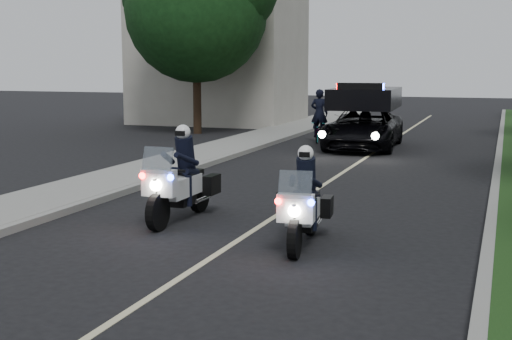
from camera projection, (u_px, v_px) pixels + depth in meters
The scene contains 13 objects.
ground at pixel (162, 290), 9.46m from camera, with size 120.00×120.00×0.00m, color black.
curb_right at pixel (496, 184), 17.39m from camera, with size 0.20×60.00×0.15m, color gray.
curb_left at pixel (195, 168), 20.12m from camera, with size 0.20×60.00×0.15m, color gray.
sidewalk_left at pixel (160, 166), 20.49m from camera, with size 2.00×60.00×0.16m, color gray.
building_far at pixel (219, 55), 36.48m from camera, with size 8.00×6.00×7.00m, color #A8A396.
lane_marking at pixel (334, 178), 18.77m from camera, with size 0.12×50.00×0.01m, color #BFB78C.
police_moto_left at pixel (181, 220), 13.70m from camera, with size 0.77×2.20×1.87m, color silver, non-canonical shape.
police_moto_right at pixel (303, 245), 11.80m from camera, with size 0.70×1.99×1.69m, color white, non-canonical shape.
police_suv at pixel (363, 148), 25.54m from camera, with size 2.44×5.28×2.56m, color black.
bicycle at pixel (319, 142), 27.51m from camera, with size 0.54×1.54×0.80m, color black.
cyclist at pixel (319, 142), 27.51m from camera, with size 0.68×0.45×1.88m, color black.
tree_left_near at pixel (198, 133), 31.05m from camera, with size 6.19×6.19×10.32m, color #133914, non-canonical shape.
tree_left_far at pixel (216, 124), 35.73m from camera, with size 6.17×6.17×10.28m, color black, non-canonical shape.
Camera 1 is at (4.27, -8.15, 3.01)m, focal length 49.18 mm.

